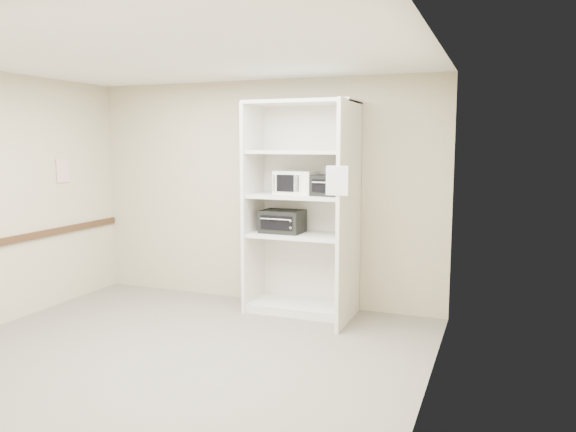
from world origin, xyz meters
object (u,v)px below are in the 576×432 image
(toaster_oven_upper, at_px, (331,186))
(shelving_unit, at_px, (306,215))
(toaster_oven_lower, at_px, (283,221))
(microwave, at_px, (295,182))

(toaster_oven_upper, bearing_deg, shelving_unit, 179.77)
(shelving_unit, bearing_deg, toaster_oven_lower, -179.37)
(shelving_unit, bearing_deg, toaster_oven_upper, -6.30)
(microwave, bearing_deg, toaster_oven_upper, -10.84)
(shelving_unit, relative_size, toaster_oven_upper, 6.12)
(microwave, height_order, toaster_oven_upper, microwave)
(shelving_unit, relative_size, microwave, 5.50)
(microwave, relative_size, toaster_oven_lower, 0.94)
(toaster_oven_upper, relative_size, toaster_oven_lower, 0.84)
(microwave, bearing_deg, toaster_oven_lower, -158.78)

